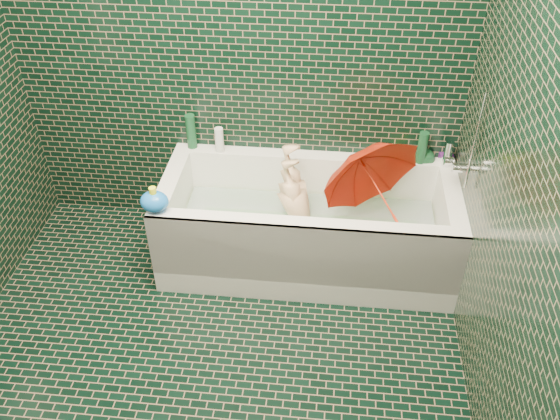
# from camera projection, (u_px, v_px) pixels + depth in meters

# --- Properties ---
(floor) EXTENTS (2.80, 2.80, 0.00)m
(floor) POSITION_uv_depth(u_px,v_px,m) (201.00, 393.00, 2.91)
(floor) COLOR black
(floor) RESTS_ON ground
(wall_back) EXTENTS (2.80, 0.00, 2.80)m
(wall_back) POSITION_uv_depth(u_px,v_px,m) (236.00, 37.00, 3.23)
(wall_back) COLOR black
(wall_back) RESTS_ON floor
(wall_right) EXTENTS (0.00, 2.80, 2.80)m
(wall_right) POSITION_uv_depth(u_px,v_px,m) (543.00, 210.00, 2.03)
(wall_right) COLOR black
(wall_right) RESTS_ON floor
(bathtub) EXTENTS (1.70, 0.75, 0.55)m
(bathtub) POSITION_uv_depth(u_px,v_px,m) (307.00, 234.00, 3.53)
(bathtub) COLOR white
(bathtub) RESTS_ON floor
(bath_mat) EXTENTS (1.35, 0.47, 0.01)m
(bath_mat) POSITION_uv_depth(u_px,v_px,m) (307.00, 239.00, 3.58)
(bath_mat) COLOR #47CD29
(bath_mat) RESTS_ON bathtub
(water) EXTENTS (1.48, 0.53, 0.00)m
(water) POSITION_uv_depth(u_px,v_px,m) (308.00, 220.00, 3.49)
(water) COLOR silver
(water) RESTS_ON bathtub
(faucet) EXTENTS (0.18, 0.19, 0.55)m
(faucet) POSITION_uv_depth(u_px,v_px,m) (464.00, 162.00, 3.12)
(faucet) COLOR silver
(faucet) RESTS_ON wall_right
(child) EXTENTS (0.88, 0.31, 0.34)m
(child) POSITION_uv_depth(u_px,v_px,m) (300.00, 215.00, 3.51)
(child) COLOR #DCB48A
(child) RESTS_ON bathtub
(umbrella) EXTENTS (0.83, 0.90, 0.83)m
(umbrella) POSITION_uv_depth(u_px,v_px,m) (378.00, 190.00, 3.26)
(umbrella) COLOR red
(umbrella) RESTS_ON bathtub
(soap_bottle_a) EXTENTS (0.10, 0.10, 0.25)m
(soap_bottle_a) POSITION_uv_depth(u_px,v_px,m) (447.00, 165.00, 3.50)
(soap_bottle_a) COLOR white
(soap_bottle_a) RESTS_ON bathtub
(soap_bottle_b) EXTENTS (0.09, 0.09, 0.18)m
(soap_bottle_b) POSITION_uv_depth(u_px,v_px,m) (447.00, 162.00, 3.53)
(soap_bottle_b) COLOR #541D6E
(soap_bottle_b) RESTS_ON bathtub
(soap_bottle_c) EXTENTS (0.15, 0.15, 0.17)m
(soap_bottle_c) POSITION_uv_depth(u_px,v_px,m) (427.00, 164.00, 3.51)
(soap_bottle_c) COLOR #134224
(soap_bottle_c) RESTS_ON bathtub
(bottle_right_tall) EXTENTS (0.07, 0.07, 0.20)m
(bottle_right_tall) POSITION_uv_depth(u_px,v_px,m) (422.00, 148.00, 3.47)
(bottle_right_tall) COLOR #134224
(bottle_right_tall) RESTS_ON bathtub
(bottle_right_pump) EXTENTS (0.06, 0.06, 0.16)m
(bottle_right_pump) POSITION_uv_depth(u_px,v_px,m) (448.00, 154.00, 3.45)
(bottle_right_pump) COLOR silver
(bottle_right_pump) RESTS_ON bathtub
(bottle_left_tall) EXTENTS (0.08, 0.08, 0.22)m
(bottle_left_tall) POSITION_uv_depth(u_px,v_px,m) (191.00, 131.00, 3.59)
(bottle_left_tall) COLOR #134224
(bottle_left_tall) RESTS_ON bathtub
(bottle_left_short) EXTENTS (0.07, 0.07, 0.16)m
(bottle_left_short) POSITION_uv_depth(u_px,v_px,m) (219.00, 140.00, 3.57)
(bottle_left_short) COLOR white
(bottle_left_short) RESTS_ON bathtub
(rubber_duck) EXTENTS (0.13, 0.10, 0.10)m
(rubber_duck) POSITION_uv_depth(u_px,v_px,m) (403.00, 156.00, 3.50)
(rubber_duck) COLOR #FFF91A
(rubber_duck) RESTS_ON bathtub
(bath_toy) EXTENTS (0.18, 0.16, 0.15)m
(bath_toy) POSITION_uv_depth(u_px,v_px,m) (154.00, 201.00, 3.12)
(bath_toy) COLOR blue
(bath_toy) RESTS_ON bathtub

